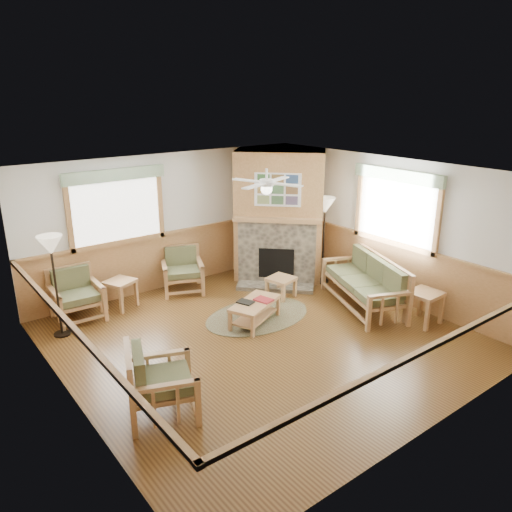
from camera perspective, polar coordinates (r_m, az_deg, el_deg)
floor at (r=8.24m, az=0.77°, el=-9.43°), size 6.00×6.00×0.01m
ceiling at (r=7.37m, az=0.86°, el=9.49°), size 6.00×6.00×0.01m
wall_back at (r=10.12m, az=-9.79°, el=3.93°), size 6.00×0.02×2.70m
wall_front at (r=5.83m, az=19.58°, el=-8.11°), size 6.00×0.02×2.70m
wall_left at (r=6.41m, az=-20.85°, el=-5.78°), size 0.02×6.00×2.70m
wall_right at (r=9.76m, az=14.79°, el=3.03°), size 0.02×6.00×2.70m
wainscot at (r=7.99m, az=0.78°, el=-5.91°), size 6.00×6.00×1.10m
fireplace at (r=10.47m, az=2.68°, el=4.66°), size 3.11×3.11×2.70m
window_back at (r=9.41m, az=-16.06°, el=9.72°), size 1.90×0.16×1.50m
window_right at (r=9.38m, az=16.20°, el=9.68°), size 0.16×1.90×1.50m
ceiling_fan at (r=7.79m, az=1.22°, el=9.69°), size 1.59×1.59×0.36m
sofa at (r=9.42m, az=12.17°, el=-3.02°), size 2.18×1.53×0.93m
armchair_back_left at (r=9.25m, az=-19.84°, el=-4.26°), size 0.83×0.83×0.90m
armchair_back_right at (r=10.00m, az=-8.40°, el=-1.68°), size 1.02×1.02×0.87m
armchair_left at (r=6.41m, az=-10.70°, el=-13.84°), size 1.06×1.06×0.92m
coffee_table at (r=8.64m, az=-0.13°, el=-6.48°), size 1.12×0.87×0.40m
end_table_chairs at (r=9.55m, az=-15.19°, el=-4.21°), size 0.63×0.62×0.54m
end_table_sofa at (r=9.09m, az=18.62°, el=-5.61°), size 0.54×0.52×0.58m
footstool at (r=9.71m, az=2.87°, el=-3.59°), size 0.57×0.57×0.41m
braided_rug at (r=8.99m, az=0.19°, el=-6.84°), size 2.26×2.26×0.01m
floor_lamp_left at (r=8.61m, az=-21.90°, el=-3.26°), size 0.44×0.44×1.72m
floor_lamp_right at (r=10.33m, az=7.72°, el=1.77°), size 0.52×0.52×1.81m
book_red at (r=8.60m, az=0.87°, el=-4.94°), size 0.29×0.35×0.03m
book_dark at (r=8.52m, az=-1.22°, el=-5.20°), size 0.29×0.32×0.03m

